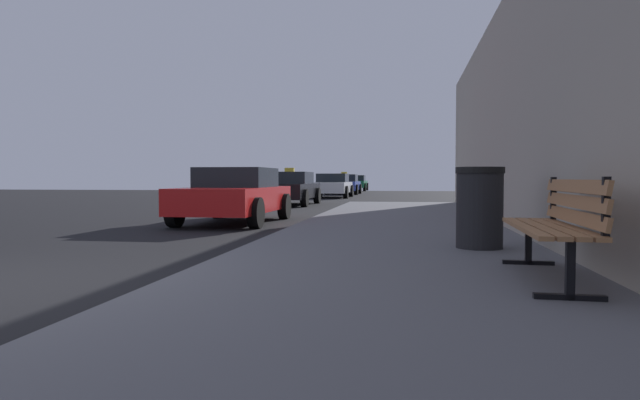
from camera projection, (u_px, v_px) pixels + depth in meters
name	position (u px, v px, depth m)	size (l,w,h in m)	color
sidewalk	(393.00, 297.00, 4.36)	(4.00, 32.00, 0.15)	#5B5B60
bench	(558.00, 220.00, 4.70)	(0.57, 1.90, 0.89)	#9E6B42
trash_bin	(480.00, 207.00, 6.85)	(0.60, 0.60, 1.02)	black
car_red	(235.00, 195.00, 12.58)	(1.97, 4.11, 1.27)	red
car_black	(289.00, 188.00, 20.98)	(2.01, 4.35, 1.43)	black
car_white	(332.00, 185.00, 29.00)	(1.96, 4.16, 1.27)	white
car_blue	(344.00, 184.00, 34.99)	(2.05, 4.12, 1.43)	#233899
car_green	(355.00, 183.00, 44.56)	(1.97, 4.09, 1.27)	#196638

